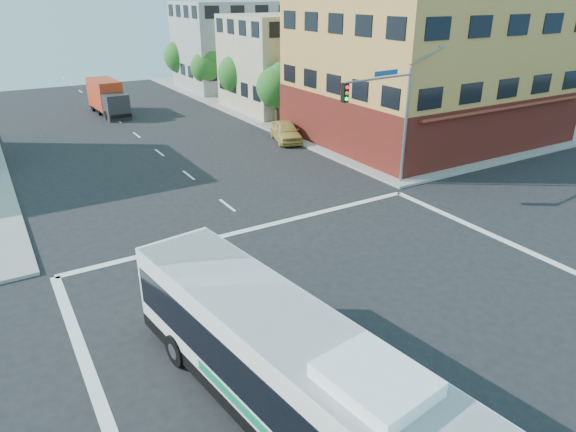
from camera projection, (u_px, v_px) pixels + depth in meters
ground at (380, 323)px, 18.39m from camera, size 120.00×120.00×0.00m
sidewalk_ne at (414, 90)px, 62.38m from camera, size 50.00×50.00×0.15m
corner_building_ne at (428, 63)px, 39.99m from camera, size 18.10×15.44×14.00m
building_east_near at (292, 62)px, 51.31m from camera, size 12.06×10.06×9.00m
building_east_far at (232, 46)px, 62.12m from camera, size 12.06×10.06×10.00m
signal_mast_ne at (387, 106)px, 29.03m from camera, size 7.91×1.13×8.07m
street_tree_a at (278, 84)px, 44.52m from camera, size 3.60×3.60×5.53m
street_tree_b at (238, 71)px, 50.75m from camera, size 3.80×3.80×5.79m
street_tree_c at (207, 65)px, 57.16m from camera, size 3.40×3.40×5.29m
street_tree_d at (181, 55)px, 63.28m from camera, size 4.00×4.00×6.03m
transit_bus at (285, 367)px, 13.58m from camera, size 4.29×12.58×3.65m
box_truck at (108, 98)px, 49.38m from camera, size 2.46×7.24×3.21m
parked_car at (286, 131)px, 40.73m from camera, size 3.10×4.96×1.58m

